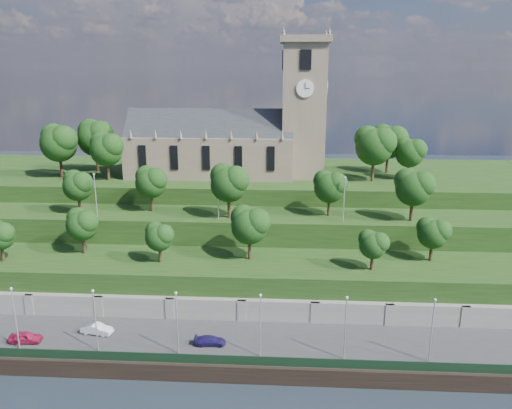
# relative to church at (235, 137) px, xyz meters

# --- Properties ---
(ground) EXTENTS (320.00, 320.00, 0.00)m
(ground) POSITION_rel_church_xyz_m (-0.79, -45.98, -22.52)
(ground) COLOR #1C222D
(ground) RESTS_ON ground
(promenade) EXTENTS (160.00, 12.00, 2.00)m
(promenade) POSITION_rel_church_xyz_m (-0.79, -39.98, -21.52)
(promenade) COLOR #2D2D30
(promenade) RESTS_ON ground
(quay_wall) EXTENTS (160.00, 0.50, 2.20)m
(quay_wall) POSITION_rel_church_xyz_m (-0.79, -46.03, -21.42)
(quay_wall) COLOR black
(quay_wall) RESTS_ON ground
(fence) EXTENTS (160.00, 0.10, 1.20)m
(fence) POSITION_rel_church_xyz_m (-0.79, -45.38, -19.92)
(fence) COLOR black
(fence) RESTS_ON promenade
(retaining_wall) EXTENTS (160.00, 2.10, 5.00)m
(retaining_wall) POSITION_rel_church_xyz_m (-0.79, -34.01, -20.02)
(retaining_wall) COLOR slate
(retaining_wall) RESTS_ON ground
(embankment_lower) EXTENTS (160.00, 12.00, 8.00)m
(embankment_lower) POSITION_rel_church_xyz_m (-0.79, -27.98, -18.52)
(embankment_lower) COLOR #1A3511
(embankment_lower) RESTS_ON ground
(embankment_upper) EXTENTS (160.00, 10.00, 12.00)m
(embankment_upper) POSITION_rel_church_xyz_m (-0.79, -16.98, -16.52)
(embankment_upper) COLOR #1A3511
(embankment_upper) RESTS_ON ground
(hilltop) EXTENTS (160.00, 32.00, 15.00)m
(hilltop) POSITION_rel_church_xyz_m (-0.79, 4.02, -15.02)
(hilltop) COLOR #1A3511
(hilltop) RESTS_ON ground
(church) EXTENTS (38.60, 12.35, 27.60)m
(church) POSITION_rel_church_xyz_m (0.00, 0.00, 0.00)
(church) COLOR #715F4F
(church) RESTS_ON hilltop
(trees_lower) EXTENTS (67.94, 8.46, 8.22)m
(trees_lower) POSITION_rel_church_xyz_m (-0.43, -27.58, -9.78)
(trees_lower) COLOR black
(trees_lower) RESTS_ON embankment_lower
(trees_upper) EXTENTS (60.36, 8.56, 8.86)m
(trees_upper) POSITION_rel_church_xyz_m (4.03, -17.95, -5.02)
(trees_upper) COLOR black
(trees_upper) RESTS_ON embankment_upper
(trees_hilltop) EXTENTS (73.48, 16.33, 10.59)m
(trees_hilltop) POSITION_rel_church_xyz_m (-2.65, -1.47, -0.78)
(trees_hilltop) COLOR black
(trees_hilltop) RESTS_ON hilltop
(lamp_posts_promenade) EXTENTS (60.36, 0.36, 8.27)m
(lamp_posts_promenade) POSITION_rel_church_xyz_m (-2.79, -43.48, -15.77)
(lamp_posts_promenade) COLOR #B2B2B7
(lamp_posts_promenade) RESTS_ON promenade
(lamp_posts_upper) EXTENTS (40.36, 0.36, 7.31)m
(lamp_posts_upper) POSITION_rel_church_xyz_m (-0.79, -19.98, -6.27)
(lamp_posts_upper) COLOR #B2B2B7
(lamp_posts_upper) RESTS_ON embankment_upper
(car_left) EXTENTS (4.18, 1.91, 1.39)m
(car_left) POSITION_rel_church_xyz_m (-22.67, -42.02, -19.83)
(car_left) COLOR #A31B3F
(car_left) RESTS_ON promenade
(car_middle) EXTENTS (4.32, 2.07, 1.37)m
(car_middle) POSITION_rel_church_xyz_m (-14.45, -39.41, -19.84)
(car_middle) COLOR silver
(car_middle) RESTS_ON promenade
(car_right) EXTENTS (4.00, 1.78, 1.14)m
(car_right) POSITION_rel_church_xyz_m (0.76, -41.20, -19.95)
(car_right) COLOR #1F164E
(car_right) RESTS_ON promenade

